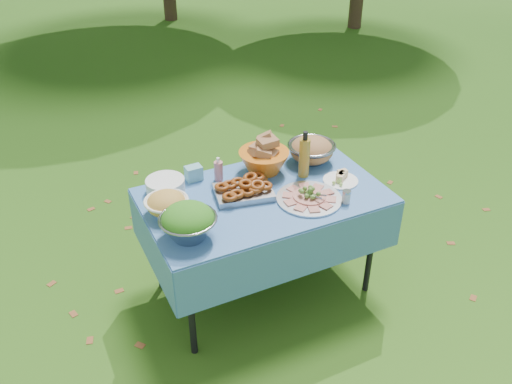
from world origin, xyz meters
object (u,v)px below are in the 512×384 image
bread_bowl (264,156)px  salad_bowl (188,222)px  plate_stack (165,186)px  pasta_bowl_steel (312,150)px  oil_bottle (304,154)px  picnic_table (264,244)px  charcuterie_platter (309,193)px

bread_bowl → salad_bowl: bearing=-146.1°
plate_stack → bread_bowl: (0.66, -0.04, 0.07)m
plate_stack → pasta_bowl_steel: 1.01m
oil_bottle → pasta_bowl_steel: bearing=45.4°
picnic_table → bread_bowl: (0.13, 0.26, 0.49)m
pasta_bowl_steel → charcuterie_platter: 0.48m
picnic_table → charcuterie_platter: 0.51m
plate_stack → salad_bowl: bearing=-93.3°
bread_bowl → oil_bottle: oil_bottle is taller
salad_bowl → pasta_bowl_steel: bearing=23.2°
salad_bowl → charcuterie_platter: (0.78, 0.04, -0.06)m
picnic_table → oil_bottle: oil_bottle is taller
picnic_table → bread_bowl: bearing=63.6°
plate_stack → pasta_bowl_steel: bearing=-3.0°
picnic_table → oil_bottle: bearing=15.7°
pasta_bowl_steel → salad_bowl: bearing=-156.8°
picnic_table → oil_bottle: (0.33, 0.09, 0.54)m
plate_stack → bread_bowl: 0.66m
salad_bowl → oil_bottle: (0.89, 0.30, 0.05)m
salad_bowl → oil_bottle: oil_bottle is taller
picnic_table → salad_bowl: size_ratio=4.70×
salad_bowl → oil_bottle: size_ratio=0.99×
charcuterie_platter → oil_bottle: (0.11, 0.26, 0.11)m
charcuterie_platter → bread_bowl: bearing=102.2°
bread_bowl → pasta_bowl_steel: (0.35, -0.02, -0.02)m
bread_bowl → picnic_table: bearing=-116.4°
salad_bowl → plate_stack: salad_bowl is taller
picnic_table → plate_stack: (-0.53, 0.29, 0.42)m
charcuterie_platter → plate_stack: bearing=148.3°
charcuterie_platter → oil_bottle: oil_bottle is taller
pasta_bowl_steel → oil_bottle: oil_bottle is taller
picnic_table → plate_stack: bearing=151.1°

